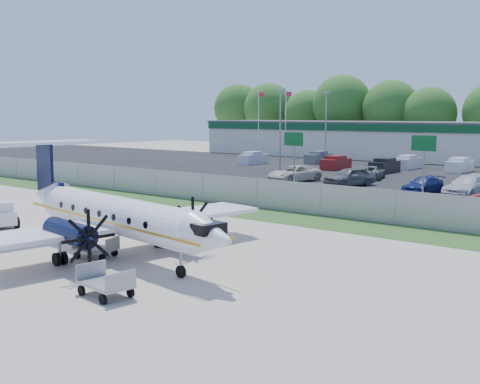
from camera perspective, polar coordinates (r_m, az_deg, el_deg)
The scene contains 24 objects.
ground at distance 27.44m, azimuth -7.95°, elevation -6.03°, with size 170.00×170.00×0.00m, color #BDAFA0.
grass_verge at distance 36.51m, azimuth 5.94°, elevation -2.62°, with size 170.00×4.00×0.02m, color #2D561E.
access_road at distance 42.48m, azimuth 11.10°, elevation -1.29°, with size 170.00×8.00×0.02m, color black.
parking_lot at distance 61.70m, azimuth 20.28°, elevation 1.07°, with size 170.00×32.00×0.02m, color black.
perimeter_fence at distance 38.03m, azimuth 7.60°, elevation -0.72°, with size 120.00×0.06×1.99m.
building_west at distance 91.30m, azimuth 10.48°, elevation 4.98°, with size 46.40×12.40×5.24m.
sign_left at distance 49.54m, azimuth 5.12°, elevation 4.23°, with size 1.80×0.26×5.00m.
sign_mid at distance 44.38m, azimuth 17.02°, elevation 3.56°, with size 1.80×0.26×5.00m.
flagpole_west at distance 91.83m, azimuth 1.81°, elevation 6.99°, with size 1.06×0.12×10.00m.
flagpole_east at distance 88.90m, azimuth 4.40°, elevation 6.96°, with size 1.06×0.12×10.00m.
light_pole_nw at distance 68.71m, azimuth 3.84°, elevation 6.48°, with size 0.90×0.35×9.09m.
light_pole_sw at distance 77.10m, azimuth 8.15°, elevation 6.53°, with size 0.90×0.35×9.09m.
aircraft at distance 27.43m, azimuth -11.93°, elevation -2.08°, with size 16.09×15.81×4.92m.
baggage_cart_near at distance 27.56m, azimuth -13.52°, elevation -5.17°, with size 2.09×1.65×0.96m.
baggage_cart_far at distance 21.75m, azimuth -12.63°, elevation -8.41°, with size 2.13×1.43×1.05m.
cone_starboard_wing at distance 34.06m, azimuth -2.81°, elevation -2.92°, with size 0.35×0.35×0.50m.
road_car_west at distance 52.67m, azimuth -8.56°, elevation 0.42°, with size 1.39×3.99×1.31m, color beige.
road_car_mid at distance 41.06m, azimuth 21.53°, elevation -2.00°, with size 1.37×3.93×1.30m, color maroon.
parked_car_a at distance 56.86m, azimuth 5.14°, elevation 0.99°, with size 2.52×5.46×1.52m, color beige.
parked_car_b at distance 53.96m, azimuth 10.35°, elevation 0.55°, with size 2.00×4.96×1.69m, color #595B5E.
parked_car_c at distance 50.55m, azimuth 16.93°, elevation -0.11°, with size 1.83×4.49×1.30m, color navy.
parked_car_d at distance 49.56m, azimuth 20.80°, elevation -0.42°, with size 2.28×5.60×1.62m, color silver.
parked_car_f at distance 60.44m, azimuth 12.36°, elevation 1.23°, with size 2.13×4.62×1.29m, color #595B5E.
far_parking_rows at distance 66.44m, azimuth 21.67°, elevation 1.42°, with size 56.00×10.00×1.60m, color gray, non-canonical shape.
Camera 1 is at (19.55, -18.18, 6.36)m, focal length 45.00 mm.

